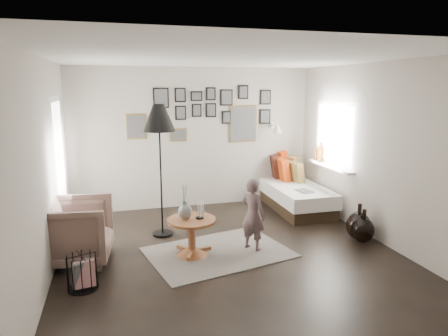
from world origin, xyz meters
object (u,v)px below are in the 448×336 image
object	(u,v)px
armchair	(75,231)
child	(253,215)
pedestal_table	(192,239)
demijohn_large	(359,226)
daybed	(291,190)
magazine_basket	(82,272)
floor_lamp	(159,123)
demijohn_small	(363,230)
vase	(185,209)

from	to	relation	value
armchair	child	world-z (taller)	child
pedestal_table	demijohn_large	distance (m)	2.51
daybed	magazine_basket	distance (m)	4.30
floor_lamp	demijohn_small	distance (m)	3.38
daybed	floor_lamp	size ratio (longest dim) A/B	1.05
armchair	magazine_basket	bearing A→B (deg)	-164.84
armchair	floor_lamp	distance (m)	1.90
armchair	child	size ratio (longest dim) A/B	0.89
child	magazine_basket	bearing A→B (deg)	65.65
demijohn_large	child	distance (m)	1.68
daybed	demijohn_small	distance (m)	1.97
armchair	demijohn_small	xyz separation A→B (m)	(4.00, -0.43, -0.22)
pedestal_table	magazine_basket	bearing A→B (deg)	-156.92
magazine_basket	demijohn_small	xyz separation A→B (m)	(3.87, 0.37, -0.01)
pedestal_table	armchair	world-z (taller)	armchair
armchair	demijohn_large	bearing A→B (deg)	-88.19
vase	armchair	size ratio (longest dim) A/B	0.51
floor_lamp	daybed	bearing A→B (deg)	18.58
vase	armchair	distance (m)	1.44
child	demijohn_small	bearing A→B (deg)	-134.66
magazine_basket	demijohn_small	size ratio (longest dim) A/B	0.83
daybed	demijohn_small	size ratio (longest dim) A/B	4.21
demijohn_large	magazine_basket	bearing A→B (deg)	-172.80
pedestal_table	floor_lamp	world-z (taller)	floor_lamp
vase	demijohn_large	size ratio (longest dim) A/B	0.85
floor_lamp	child	bearing A→B (deg)	-38.29
magazine_basket	floor_lamp	bearing A→B (deg)	53.66
daybed	floor_lamp	world-z (taller)	floor_lamp
floor_lamp	magazine_basket	world-z (taller)	floor_lamp
floor_lamp	child	distance (m)	1.90
pedestal_table	armchair	size ratio (longest dim) A/B	0.72
magazine_basket	vase	bearing A→B (deg)	25.09
daybed	vase	bearing A→B (deg)	-142.89
magazine_basket	demijohn_large	distance (m)	3.91
pedestal_table	demijohn_large	size ratio (longest dim) A/B	1.19
armchair	daybed	bearing A→B (deg)	-61.74
demijohn_large	floor_lamp	bearing A→B (deg)	160.92
demijohn_large	child	bearing A→B (deg)	177.80
demijohn_large	demijohn_small	world-z (taller)	demijohn_large
pedestal_table	child	distance (m)	0.90
armchair	demijohn_small	size ratio (longest dim) A/B	1.81
vase	child	distance (m)	0.95
pedestal_table	magazine_basket	world-z (taller)	pedestal_table
vase	magazine_basket	distance (m)	1.49
magazine_basket	child	world-z (taller)	child
vase	armchair	world-z (taller)	vase
vase	daybed	world-z (taller)	daybed
floor_lamp	magazine_basket	size ratio (longest dim) A/B	4.84
floor_lamp	demijohn_small	size ratio (longest dim) A/B	4.01
daybed	armchair	xyz separation A→B (m)	(-3.75, -1.52, 0.10)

